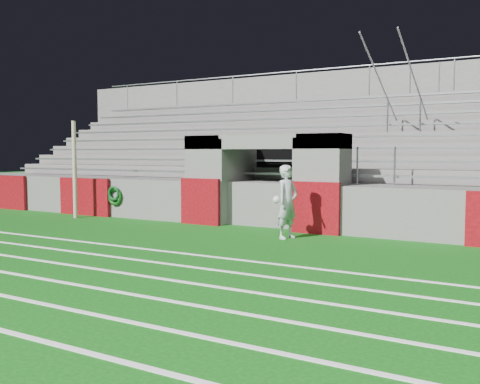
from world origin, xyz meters
The scene contains 5 objects.
ground centered at (0.00, 0.00, 0.00)m, with size 90.00×90.00×0.00m, color #0C4A0D.
field_post centered at (-6.20, 2.25, 1.55)m, with size 0.13×0.13×3.11m, color tan.
stadium_structure centered at (0.00, 7.97, 1.49)m, with size 26.00×8.48×5.42m.
goalkeeper_with_ball centered at (1.48, 1.89, 0.90)m, with size 0.62×0.74×1.80m.
hose_coil centered at (-5.15, 2.93, 0.72)m, with size 0.59×0.15×0.64m.
Camera 1 is at (6.99, -9.92, 2.09)m, focal length 40.00 mm.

